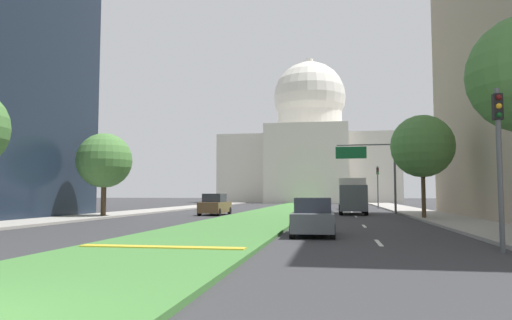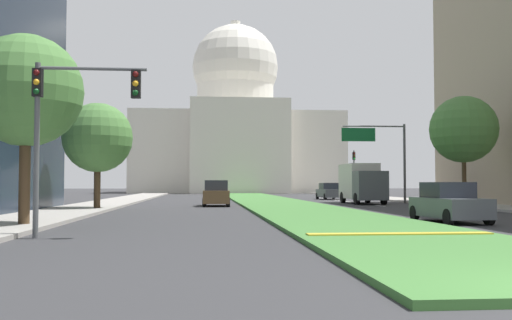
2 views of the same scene
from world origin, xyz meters
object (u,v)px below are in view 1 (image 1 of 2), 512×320
overhead_guide_sign (372,163)px  box_truck_delivery (352,195)px  street_tree_left_mid (104,161)px  capitol_building (310,151)px  traffic_light_far_right (378,181)px  sedan_distant (350,203)px  sedan_lead_stopped (313,218)px  street_tree_right_mid (422,146)px  traffic_light_near_right (499,147)px  sedan_midblock (215,205)px

overhead_guide_sign → box_truck_delivery: (-1.87, -0.75, -2.96)m
box_truck_delivery → street_tree_left_mid: bearing=-153.3°
capitol_building → traffic_light_far_right: capitol_building is taller
traffic_light_far_right → sedan_distant: bearing=-137.0°
sedan_distant → sedan_lead_stopped: bearing=-94.4°
capitol_building → overhead_guide_sign: bearing=-81.3°
capitol_building → sedan_distant: (7.12, -45.86, -10.30)m
street_tree_left_mid → street_tree_right_mid: size_ratio=0.87×
capitol_building → traffic_light_near_right: size_ratio=6.90×
overhead_guide_sign → sedan_distant: size_ratio=1.43×
sedan_midblock → box_truck_delivery: 12.34m
street_tree_left_mid → overhead_guide_sign: bearing=26.3°
overhead_guide_sign → street_tree_left_mid: bearing=-153.7°
traffic_light_far_right → street_tree_left_mid: bearing=-131.7°
traffic_light_far_right → sedan_midblock: traffic_light_far_right is taller
street_tree_left_mid → sedan_distant: bearing=49.2°
sedan_lead_stopped → sedan_midblock: 20.20m
traffic_light_near_right → street_tree_right_mid: size_ratio=0.70×
overhead_guide_sign → sedan_lead_stopped: (-4.34, -22.55, -3.86)m
traffic_light_far_right → sedan_midblock: 25.08m
capitol_building → sedan_distant: bearing=-81.2°
sedan_midblock → box_truck_delivery: box_truck_delivery is taller
sedan_distant → street_tree_right_mid: bearing=-77.8°
overhead_guide_sign → sedan_distant: bearing=98.0°
sedan_distant → street_tree_left_mid: bearing=-130.8°
capitol_building → street_tree_right_mid: 67.92m
street_tree_left_mid → box_truck_delivery: 21.42m
sedan_midblock → sedan_lead_stopped: bearing=-62.8°
traffic_light_far_right → sedan_lead_stopped: size_ratio=1.23×
sedan_lead_stopped → sedan_distant: bearing=85.6°
overhead_guide_sign → street_tree_left_mid: (-20.85, -10.29, -0.27)m
street_tree_left_mid → box_truck_delivery: bearing=26.7°
overhead_guide_sign → box_truck_delivery: overhead_guide_sign is taller
sedan_midblock → overhead_guide_sign: bearing=18.7°
street_tree_right_mid → sedan_distant: 21.73m
street_tree_right_mid → capitol_building: bearing=99.9°
overhead_guide_sign → sedan_midblock: bearing=-161.3°
street_tree_left_mid → sedan_lead_stopped: size_ratio=1.53×
street_tree_left_mid → street_tree_right_mid: (23.67, 1.39, 0.84)m
box_truck_delivery → street_tree_right_mid: bearing=-60.2°
overhead_guide_sign → street_tree_right_mid: bearing=-72.5°
street_tree_left_mid → sedan_midblock: street_tree_left_mid is taller
sedan_midblock → box_truck_delivery: bearing=18.1°
street_tree_right_mid → sedan_midblock: 17.49m
capitol_building → box_truck_delivery: size_ratio=5.61×
street_tree_left_mid → sedan_distant: size_ratio=1.43×
overhead_guide_sign → sedan_lead_stopped: 23.29m
street_tree_right_mid → overhead_guide_sign: bearing=107.5°
sedan_lead_stopped → box_truck_delivery: 21.96m
traffic_light_near_right → box_truck_delivery: bearing=97.7°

